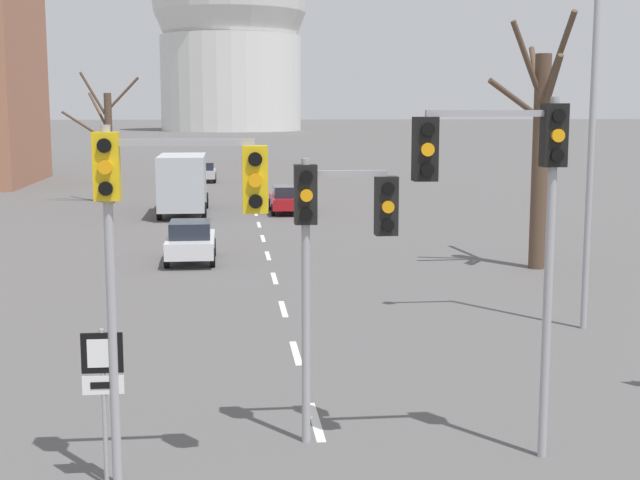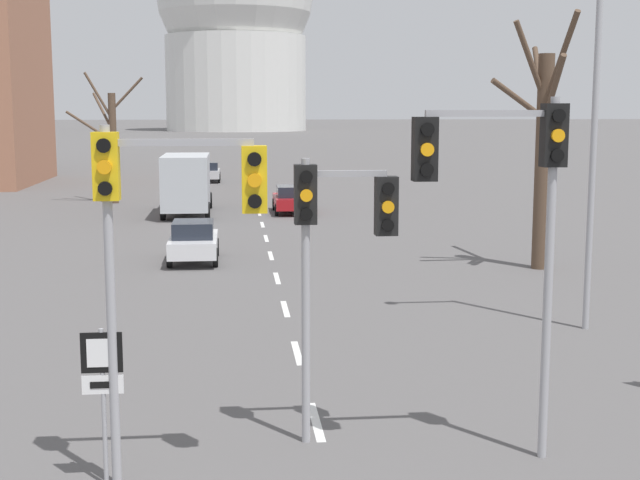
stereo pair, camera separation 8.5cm
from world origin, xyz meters
name	(u,v)px [view 1 (the left image)]	position (x,y,z in m)	size (l,w,h in m)	color
lane_stripe_1	(316,421)	(0.00, 7.27, 0.00)	(0.16, 2.00, 0.01)	silver
lane_stripe_2	(296,353)	(0.00, 11.77, 0.00)	(0.16, 2.00, 0.01)	silver
lane_stripe_3	(283,309)	(0.00, 16.27, 0.00)	(0.16, 2.00, 0.01)	silver
lane_stripe_4	(274,278)	(0.00, 20.77, 0.00)	(0.16, 2.00, 0.01)	silver
lane_stripe_5	(268,256)	(0.00, 25.27, 0.00)	(0.16, 2.00, 0.01)	silver
lane_stripe_6	(263,238)	(0.00, 29.77, 0.00)	(0.16, 2.00, 0.01)	silver
lane_stripe_7	(259,225)	(0.00, 34.27, 0.00)	(0.16, 2.00, 0.01)	silver
lane_stripe_8	(256,214)	(0.00, 38.77, 0.00)	(0.16, 2.00, 0.01)	silver
lane_stripe_9	(253,204)	(0.00, 43.27, 0.00)	(0.16, 2.00, 0.01)	silver
lane_stripe_10	(251,197)	(0.00, 47.77, 0.00)	(0.16, 2.00, 0.01)	silver
lane_stripe_11	(249,190)	(0.00, 52.27, 0.00)	(0.16, 2.00, 0.01)	silver
traffic_signal_near_left	(159,215)	(-2.47, 4.88, 4.04)	(2.44, 0.34, 5.31)	#9E9EA3
traffic_signal_near_right	(510,187)	(2.78, 5.30, 4.34)	(2.35, 0.34, 5.71)	#9E9EA3
traffic_signal_centre_tall	(334,230)	(0.21, 6.33, 3.58)	(1.68, 0.34, 4.74)	#9E9EA3
route_sign_post	(103,380)	(-3.35, 4.89, 1.62)	(0.60, 0.08, 2.38)	#9E9EA3
street_lamp_right	(579,107)	(7.08, 13.30, 5.55)	(2.14, 0.36, 9.18)	#9E9EA3
sedan_near_left	(204,172)	(-3.15, 59.33, 0.76)	(1.75, 3.87, 1.49)	#B7B7BC
sedan_near_right	(191,241)	(-2.83, 24.24, 0.77)	(1.77, 3.82, 1.50)	silver
sedan_mid_centre	(288,199)	(1.74, 38.94, 0.74)	(1.94, 4.17, 1.45)	maroon
delivery_truck	(183,182)	(-3.75, 38.79, 1.70)	(2.44, 7.20, 3.14)	#333842
bare_tree_left_near	(107,141)	(-8.33, 44.88, 3.62)	(4.55, 2.25, 7.56)	brown
bare_tree_right_near	(540,146)	(9.13, 21.63, 4.25)	(2.54, 4.54, 8.59)	brown
capitol_dome	(230,22)	(0.00, 208.95, 25.50)	(37.06, 37.06, 52.34)	silver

